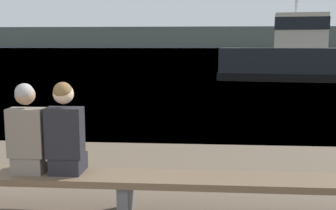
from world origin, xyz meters
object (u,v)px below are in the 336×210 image
Objects in this scene: tugboat_red at (293,59)px; bench_main at (125,182)px; person_right at (65,133)px; person_left at (28,133)px.

bench_main is at bearing 171.16° from tugboat_red.
person_right is 18.89m from tugboat_red.
person_right is (-0.67, 0.00, 0.55)m from bench_main.
bench_main is at bearing -0.26° from person_left.
bench_main is 0.86m from person_right.
tugboat_red is (6.25, 17.82, 0.16)m from person_right.
bench_main is 1.22m from person_left.
person_left is 0.13× the size of tugboat_red.
person_left is 19.03m from tugboat_red.
tugboat_red is (6.69, 17.82, 0.17)m from person_left.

